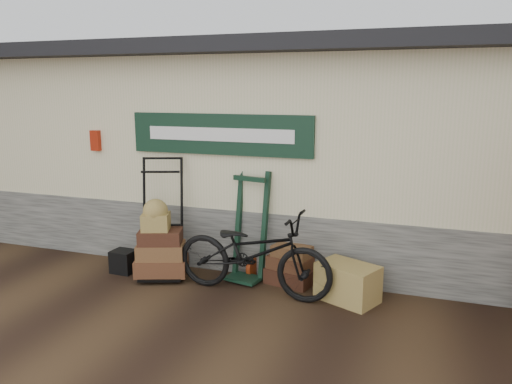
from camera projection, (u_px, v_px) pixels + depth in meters
ground at (213, 301)px, 6.12m from camera, size 80.00×80.00×0.00m
station_building at (278, 146)px, 8.32m from camera, size 14.40×4.10×3.20m
porter_trolley at (162, 217)px, 6.84m from camera, size 1.00×0.87×1.66m
green_barrow at (249, 226)px, 6.70m from camera, size 0.61×0.55×1.48m
suitcase_stack at (290, 264)px, 6.61m from camera, size 0.68×0.52×0.54m
wicker_hamper at (348, 283)px, 6.10m from camera, size 0.83×0.71×0.46m
black_trunk at (124, 261)px, 7.05m from camera, size 0.33×0.29×0.32m
bicycle at (253, 248)px, 6.23m from camera, size 0.82×2.10×1.20m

